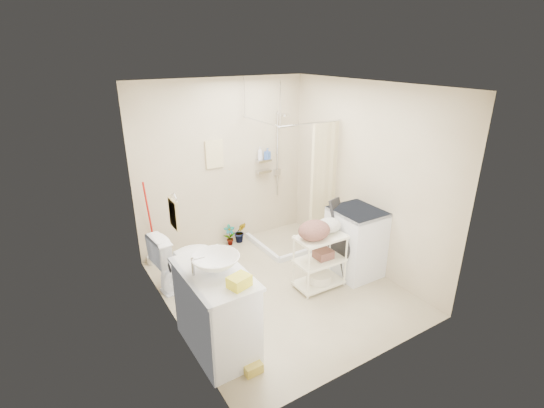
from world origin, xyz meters
The scene contains 23 objects.
floor centered at (0.00, 0.00, 0.00)m, with size 3.20×3.20×0.00m, color tan.
ceiling centered at (0.00, 0.00, 2.60)m, with size 2.80×3.20×0.04m, color silver.
wall_back centered at (0.00, 1.60, 1.30)m, with size 2.80×0.04×2.60m, color beige.
wall_front centered at (0.00, -1.60, 1.30)m, with size 2.80×0.04×2.60m, color beige.
wall_left centered at (-1.40, 0.00, 1.30)m, with size 0.04×3.20×2.60m, color beige.
wall_right centered at (1.40, 0.00, 1.30)m, with size 0.04×3.20×2.60m, color beige.
vanity centered at (-1.16, -0.60, 0.46)m, with size 0.59×1.05×0.92m, color white.
sink centered at (-1.13, -0.58, 1.00)m, with size 0.48×0.48×0.17m, color white.
counter_basket centered at (-1.06, -0.96, 0.98)m, with size 0.20×0.16×0.11m, color yellow.
floor_basket centered at (-1.02, -1.10, 0.07)m, with size 0.26×0.20×0.14m, color gold.
toilet centered at (-1.04, 0.71, 0.41)m, with size 0.45×0.80×0.81m, color white.
mop centered at (-1.27, 1.51, 0.66)m, with size 0.12×0.12×1.31m, color #B2120B, non-canonical shape.
potted_plant_a centered at (-0.02, 1.45, 0.17)m, with size 0.18×0.12×0.35m, color brown.
potted_plant_b centered at (0.18, 1.46, 0.18)m, with size 0.19×0.16×0.35m, color brown.
hanging_towel centered at (-0.15, 1.58, 1.50)m, with size 0.28×0.03×0.42m, color beige.
towel_ring centered at (-1.38, -0.20, 1.47)m, with size 0.04×0.22×0.34m, color #D6BF7D, non-canonical shape.
tp_holder centered at (-1.36, 0.05, 0.72)m, with size 0.08×0.12×0.14m, color white, non-canonical shape.
shower centered at (0.85, 1.05, 1.05)m, with size 1.10×1.10×2.10m, color silver, non-canonical shape.
shampoo_bottle_a centered at (0.60, 1.52, 1.43)m, with size 0.08×0.08×0.21m, color silver.
shampoo_bottle_b centered at (0.73, 1.51, 1.41)m, with size 0.08×0.08×0.18m, color #385EAA.
washing_machine centered at (1.14, -0.22, 0.48)m, with size 0.65×0.68×0.96m, color silver.
laundry_rack centered at (0.47, -0.25, 0.44)m, with size 0.64×0.38×0.89m, color white, non-canonical shape.
ironing_board centered at (0.94, -0.11, 0.56)m, with size 0.32×0.09×1.11m, color black, non-canonical shape.
Camera 1 is at (-2.44, -3.76, 2.98)m, focal length 26.00 mm.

